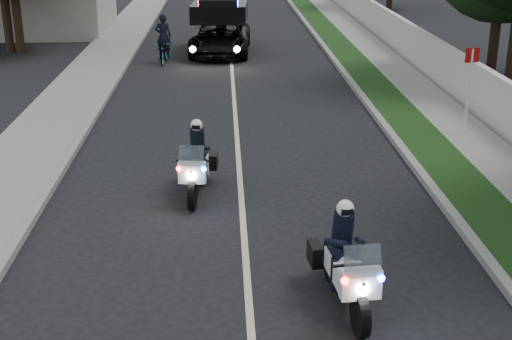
% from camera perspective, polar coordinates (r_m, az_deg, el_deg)
% --- Properties ---
extents(ground, '(120.00, 120.00, 0.00)m').
position_cam_1_polar(ground, '(11.22, -0.63, -10.02)').
color(ground, black).
rests_on(ground, ground).
extents(curb_right, '(0.20, 60.00, 0.15)m').
position_cam_1_polar(curb_right, '(20.94, 9.65, 4.49)').
color(curb_right, gray).
rests_on(curb_right, ground).
extents(grass_verge, '(1.20, 60.00, 0.16)m').
position_cam_1_polar(grass_verge, '(21.10, 11.51, 4.49)').
color(grass_verge, '#193814').
rests_on(grass_verge, ground).
extents(sidewalk_right, '(1.40, 60.00, 0.16)m').
position_cam_1_polar(sidewalk_right, '(21.45, 14.89, 4.48)').
color(sidewalk_right, gray).
rests_on(sidewalk_right, ground).
extents(property_wall, '(0.22, 60.00, 1.50)m').
position_cam_1_polar(property_wall, '(21.61, 17.60, 6.17)').
color(property_wall, beige).
rests_on(property_wall, ground).
extents(curb_left, '(0.20, 60.00, 0.15)m').
position_cam_1_polar(curb_left, '(20.81, -13.06, 4.15)').
color(curb_left, gray).
rests_on(curb_left, ground).
extents(sidewalk_left, '(2.00, 60.00, 0.16)m').
position_cam_1_polar(sidewalk_left, '(21.03, -16.02, 4.06)').
color(sidewalk_left, gray).
rests_on(sidewalk_left, ground).
extents(lane_marking, '(0.12, 50.00, 0.01)m').
position_cam_1_polar(lane_marking, '(20.49, -1.67, 4.21)').
color(lane_marking, '#BFB78C').
rests_on(lane_marking, ground).
extents(police_moto_left, '(0.84, 1.95, 1.62)m').
position_cam_1_polar(police_moto_left, '(15.03, -4.74, -1.94)').
color(police_moto_left, white).
rests_on(police_moto_left, ground).
extents(police_moto_right, '(0.90, 2.04, 1.68)m').
position_cam_1_polar(police_moto_right, '(11.04, 7.08, -10.75)').
color(police_moto_right, white).
rests_on(police_moto_right, ground).
extents(police_suv, '(2.72, 5.31, 2.51)m').
position_cam_1_polar(police_suv, '(30.18, -2.88, 9.41)').
color(police_suv, black).
rests_on(police_suv, ground).
extents(bicycle, '(0.65, 1.66, 0.85)m').
position_cam_1_polar(bicycle, '(28.45, -7.42, 8.60)').
color(bicycle, black).
rests_on(bicycle, ground).
extents(cyclist, '(0.62, 0.42, 1.71)m').
position_cam_1_polar(cyclist, '(28.45, -7.42, 8.60)').
color(cyclist, black).
rests_on(cyclist, ground).
extents(sign_post, '(0.45, 0.45, 2.49)m').
position_cam_1_polar(sign_post, '(19.44, 16.46, 2.47)').
color(sign_post, red).
rests_on(sign_post, ground).
extents(tree_right_c, '(8.69, 8.69, 11.28)m').
position_cam_1_polar(tree_right_c, '(26.50, 19.81, 6.72)').
color(tree_right_c, black).
rests_on(tree_right_c, ground).
extents(tree_right_d, '(5.80, 5.80, 8.82)m').
position_cam_1_polar(tree_right_d, '(27.40, 18.43, 7.29)').
color(tree_right_d, '#193A13').
rests_on(tree_right_d, ground).
extents(tree_right_e, '(6.16, 6.16, 8.93)m').
position_cam_1_polar(tree_right_e, '(45.17, 10.71, 12.70)').
color(tree_right_e, '#1B310F').
rests_on(tree_right_e, ground).
extents(tree_left_near, '(7.07, 7.07, 10.33)m').
position_cam_1_polar(tree_left_near, '(31.80, -18.47, 8.96)').
color(tree_left_near, '#193C14').
rests_on(tree_left_near, ground).
extents(tree_left_far, '(7.89, 7.89, 11.51)m').
position_cam_1_polar(tree_left_far, '(32.25, -19.24, 9.02)').
color(tree_left_far, black).
rests_on(tree_left_far, ground).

